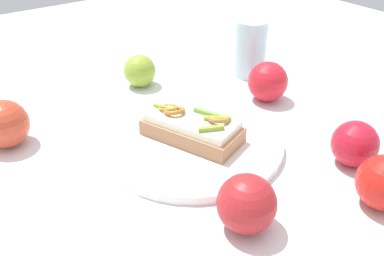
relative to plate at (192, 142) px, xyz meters
The scene contains 9 objects.
ground_plane 0.01m from the plate, ahead, with size 2.00×2.00×0.00m, color white.
plate is the anchor object (origin of this frame).
sandwich 0.03m from the plate, 55.73° to the right, with size 0.18×0.13×0.05m.
apple_0 0.21m from the plate, 163.54° to the left, with size 0.08×0.08×0.08m, color #AD2225.
apple_2 0.27m from the plate, 137.64° to the right, with size 0.08×0.08×0.08m, color red.
apple_3 0.23m from the plate, 78.10° to the right, with size 0.08×0.08×0.08m, color red.
apple_4 0.27m from the plate, 10.80° to the right, with size 0.07×0.07×0.07m, color #8BAD33.
apple_5 0.32m from the plate, 53.21° to the left, with size 0.08×0.08×0.08m, color #C64229.
drinking_glass 0.33m from the plate, 60.08° to the right, with size 0.07×0.07×0.13m, color silver.
Camera 1 is at (-0.50, 0.37, 0.41)m, focal length 39.90 mm.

